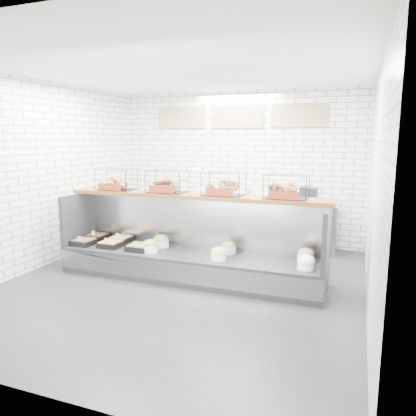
% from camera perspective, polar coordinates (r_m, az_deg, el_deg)
% --- Properties ---
extents(ground, '(5.50, 5.50, 0.00)m').
position_cam_1_polar(ground, '(5.98, -3.74, -10.68)').
color(ground, black).
rests_on(ground, ground).
extents(room_shell, '(5.02, 5.51, 3.01)m').
position_cam_1_polar(room_shell, '(6.16, -1.62, 9.50)').
color(room_shell, white).
rests_on(room_shell, ground).
extents(display_case, '(4.00, 0.90, 1.20)m').
position_cam_1_polar(display_case, '(6.18, -2.59, -6.80)').
color(display_case, black).
rests_on(display_case, ground).
extents(bagel_shelf, '(4.10, 0.50, 0.40)m').
position_cam_1_polar(bagel_shelf, '(6.12, -1.87, 3.04)').
color(bagel_shelf, '#4A270F').
rests_on(bagel_shelf, display_case).
extents(prep_counter, '(4.00, 0.60, 1.20)m').
position_cam_1_polar(prep_counter, '(8.05, 3.33, -1.83)').
color(prep_counter, '#93969B').
rests_on(prep_counter, ground).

